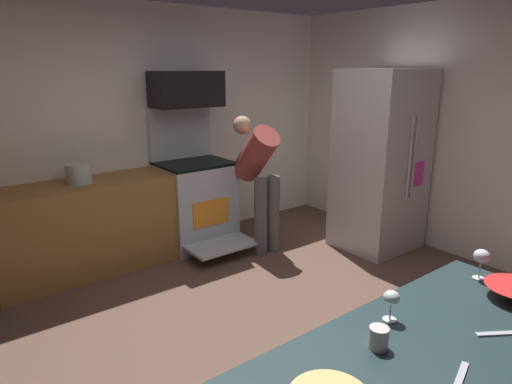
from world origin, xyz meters
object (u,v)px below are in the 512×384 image
(refrigerator, at_px, (381,161))
(wine_glass_far, at_px, (482,257))
(wine_glass_extra, at_px, (391,299))
(stock_pot, at_px, (78,174))
(microwave, at_px, (187,89))
(person_cook, at_px, (259,173))
(oven_range, at_px, (195,200))
(mug_coffee, at_px, (379,338))

(refrigerator, height_order, wine_glass_far, refrigerator)
(wine_glass_extra, xyz_separation_m, stock_pot, (-0.33, 3.23, -0.01))
(microwave, distance_m, wine_glass_far, 3.43)
(wine_glass_extra, bearing_deg, wine_glass_far, -3.24)
(refrigerator, relative_size, person_cook, 1.34)
(microwave, relative_size, person_cook, 0.51)
(oven_range, relative_size, microwave, 2.08)
(person_cook, height_order, wine_glass_far, person_cook)
(microwave, xyz_separation_m, wine_glass_far, (-0.21, -3.35, -0.70))
(refrigerator, distance_m, stock_pot, 3.09)
(refrigerator, xyz_separation_m, wine_glass_far, (-1.79, -1.98, 0.05))
(wine_glass_far, distance_m, mug_coffee, 0.90)
(mug_coffee, bearing_deg, person_cook, 60.39)
(microwave, bearing_deg, wine_glass_extra, -105.18)
(oven_range, relative_size, refrigerator, 0.79)
(stock_pot, bearing_deg, oven_range, -0.68)
(mug_coffee, bearing_deg, oven_range, 71.63)
(person_cook, bearing_deg, mug_coffee, -119.61)
(wine_glass_far, bearing_deg, oven_range, 86.38)
(oven_range, height_order, refrigerator, refrigerator)
(oven_range, distance_m, stock_pot, 1.32)
(refrigerator, bearing_deg, wine_glass_extra, -141.98)
(microwave, xyz_separation_m, mug_coffee, (-1.10, -3.40, -0.78))
(refrigerator, height_order, wine_glass_extra, refrigerator)
(person_cook, bearing_deg, oven_range, 130.43)
(microwave, relative_size, mug_coffee, 8.43)
(wine_glass_far, bearing_deg, refrigerator, 47.91)
(wine_glass_far, bearing_deg, wine_glass_extra, 176.76)
(person_cook, bearing_deg, stock_pot, 161.55)
(microwave, xyz_separation_m, refrigerator, (1.58, -1.37, -0.76))
(refrigerator, xyz_separation_m, stock_pot, (-2.80, 1.29, 0.03))
(wine_glass_far, bearing_deg, microwave, 86.48)
(oven_range, bearing_deg, microwave, 90.00)
(microwave, xyz_separation_m, stock_pot, (-1.22, -0.08, -0.73))
(wine_glass_far, xyz_separation_m, stock_pot, (-1.02, 3.27, -0.03))
(person_cook, bearing_deg, microwave, 126.03)
(refrigerator, distance_m, wine_glass_far, 2.66)
(person_cook, relative_size, wine_glass_extra, 10.34)
(person_cook, bearing_deg, wine_glass_far, -104.01)
(refrigerator, height_order, stock_pot, refrigerator)
(refrigerator, relative_size, wine_glass_far, 11.99)
(oven_range, bearing_deg, wine_glass_far, -93.62)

